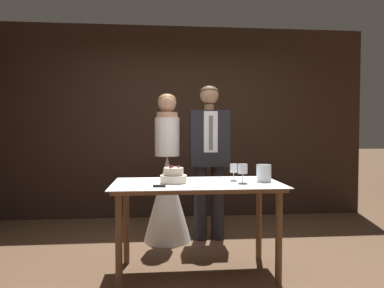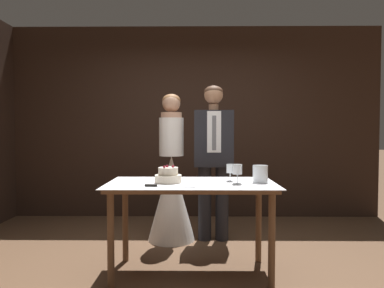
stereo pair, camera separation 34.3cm
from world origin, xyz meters
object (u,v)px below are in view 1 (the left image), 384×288
at_px(cake_table, 197,194).
at_px(cake_knife, 168,186).
at_px(wine_glass_near, 243,170).
at_px(bride, 167,187).
at_px(tiered_cake, 173,176).
at_px(wine_glass_middle, 234,169).
at_px(hurricane_candle, 264,173).
at_px(groom, 209,152).

relative_size(cake_table, cake_knife, 3.56).
bearing_deg(wine_glass_near, cake_knife, -165.98).
bearing_deg(wine_glass_near, bride, 122.09).
distance_m(tiered_cake, bride, 0.97).
bearing_deg(wine_glass_middle, cake_table, -165.13).
distance_m(tiered_cake, wine_glass_near, 0.60).
height_order(wine_glass_middle, hurricane_candle, wine_glass_middle).
bearing_deg(tiered_cake, wine_glass_near, -6.64).
bearing_deg(cake_table, cake_knife, -137.58).
bearing_deg(tiered_cake, groom, 64.62).
bearing_deg(tiered_cake, cake_knife, -101.90).
bearing_deg(cake_table, hurricane_candle, 1.06).
bearing_deg(hurricane_candle, tiered_cake, -179.16).
relative_size(wine_glass_middle, groom, 0.09).
bearing_deg(groom, cake_knife, -112.90).
relative_size(bride, groom, 0.95).
height_order(tiered_cake, hurricane_candle, tiered_cake).
bearing_deg(bride, cake_table, -75.58).
xyz_separation_m(wine_glass_near, wine_glass_middle, (-0.04, 0.16, -0.01)).
xyz_separation_m(cake_knife, groom, (0.49, 1.17, 0.20)).
height_order(hurricane_candle, bride, bride).
bearing_deg(cake_knife, groom, 73.02).
relative_size(tiered_cake, hurricane_candle, 1.54).
xyz_separation_m(tiered_cake, bride, (-0.04, 0.94, -0.24)).
bearing_deg(cake_knife, wine_glass_middle, 34.23).
bearing_deg(groom, wine_glass_near, -81.55).
bearing_deg(cake_knife, cake_table, 48.34).
xyz_separation_m(hurricane_candle, bride, (-0.84, 0.93, -0.26)).
height_order(wine_glass_middle, bride, bride).
bearing_deg(wine_glass_near, tiered_cake, 173.36).
bearing_deg(hurricane_candle, cake_knife, -164.18).
bearing_deg(wine_glass_middle, wine_glass_near, -74.75).
relative_size(cake_knife, wine_glass_middle, 2.67).
bearing_deg(bride, hurricane_candle, -47.75).
xyz_separation_m(cake_table, bride, (-0.24, 0.94, -0.09)).
relative_size(tiered_cake, groom, 0.13).
bearing_deg(wine_glass_middle, hurricane_candle, -17.66).
distance_m(wine_glass_middle, bride, 1.07).
relative_size(tiered_cake, wine_glass_middle, 1.52).
distance_m(wine_glass_middle, hurricane_candle, 0.27).
xyz_separation_m(cake_table, wine_glass_middle, (0.35, 0.09, 0.21)).
xyz_separation_m(cake_table, cake_knife, (-0.25, -0.23, 0.11)).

